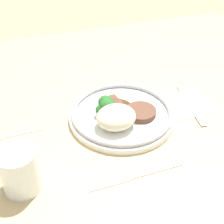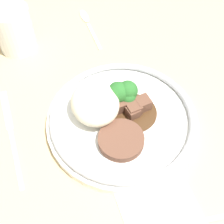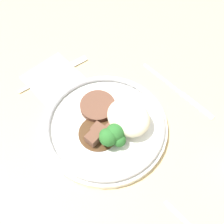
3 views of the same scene
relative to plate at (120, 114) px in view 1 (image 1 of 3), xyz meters
name	(u,v)px [view 1 (image 1 of 3)]	position (x,y,z in m)	size (l,w,h in m)	color
ground_plane	(121,132)	(-0.01, -0.01, -0.07)	(8.00, 8.00, 0.00)	#998466
dining_table	(121,125)	(-0.01, -0.01, -0.04)	(1.37, 1.19, 0.05)	tan
napkin	(182,104)	(-0.19, -0.01, -0.02)	(0.14, 0.12, 0.00)	white
plate	(120,114)	(0.00, 0.00, 0.00)	(0.28, 0.28, 0.07)	white
juice_glass	(20,172)	(0.26, 0.14, 0.02)	(0.08, 0.08, 0.10)	#F4AD19
fork	(193,108)	(-0.20, 0.02, -0.02)	(0.04, 0.19, 0.00)	silver
knife	(133,177)	(0.04, 0.19, -0.02)	(0.22, 0.01, 0.00)	silver
spoon	(1,138)	(0.30, -0.03, -0.02)	(0.15, 0.02, 0.01)	silver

